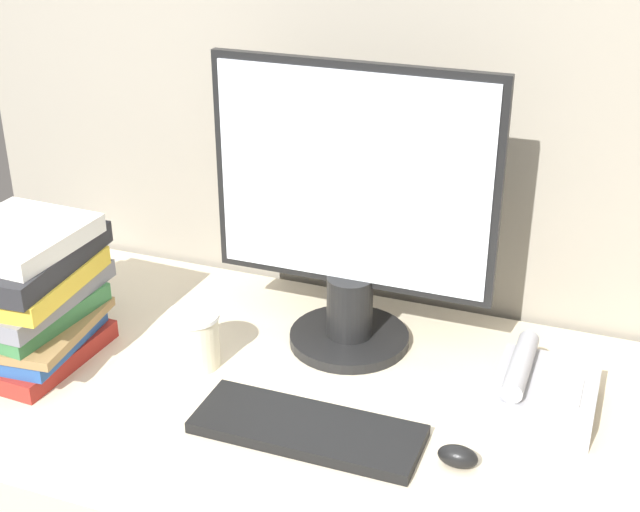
{
  "coord_description": "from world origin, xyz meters",
  "views": [
    {
      "loc": [
        0.47,
        -0.82,
        1.67
      ],
      "look_at": [
        0.0,
        0.42,
        1.03
      ],
      "focal_mm": 50.0,
      "sensor_mm": 36.0,
      "label": 1
    }
  ],
  "objects_px": {
    "keyboard": "(307,429)",
    "coffee_cup": "(194,339)",
    "book_stack": "(23,294)",
    "desk_telephone": "(543,392)",
    "mouse": "(458,456)",
    "monitor": "(352,221)"
  },
  "relations": [
    {
      "from": "keyboard",
      "to": "coffee_cup",
      "type": "height_order",
      "value": "coffee_cup"
    },
    {
      "from": "keyboard",
      "to": "book_stack",
      "type": "bearing_deg",
      "value": 175.86
    },
    {
      "from": "book_stack",
      "to": "desk_telephone",
      "type": "xyz_separation_m",
      "value": [
        0.91,
        0.16,
        -0.09
      ]
    },
    {
      "from": "mouse",
      "to": "book_stack",
      "type": "xyz_separation_m",
      "value": [
        -0.81,
        0.03,
        0.11
      ]
    },
    {
      "from": "keyboard",
      "to": "mouse",
      "type": "xyz_separation_m",
      "value": [
        0.25,
        0.01,
        0.01
      ]
    },
    {
      "from": "monitor",
      "to": "keyboard",
      "type": "height_order",
      "value": "monitor"
    },
    {
      "from": "keyboard",
      "to": "mouse",
      "type": "distance_m",
      "value": 0.25
    },
    {
      "from": "monitor",
      "to": "coffee_cup",
      "type": "bearing_deg",
      "value": -143.95
    },
    {
      "from": "mouse",
      "to": "desk_telephone",
      "type": "xyz_separation_m",
      "value": [
        0.1,
        0.19,
        0.02
      ]
    },
    {
      "from": "monitor",
      "to": "mouse",
      "type": "bearing_deg",
      "value": -46.38
    },
    {
      "from": "coffee_cup",
      "to": "book_stack",
      "type": "relative_size",
      "value": 0.35
    },
    {
      "from": "keyboard",
      "to": "coffee_cup",
      "type": "distance_m",
      "value": 0.3
    },
    {
      "from": "coffee_cup",
      "to": "desk_telephone",
      "type": "bearing_deg",
      "value": 7.09
    },
    {
      "from": "mouse",
      "to": "coffee_cup",
      "type": "bearing_deg",
      "value": 167.38
    },
    {
      "from": "coffee_cup",
      "to": "monitor",
      "type": "bearing_deg",
      "value": 36.05
    },
    {
      "from": "monitor",
      "to": "desk_telephone",
      "type": "xyz_separation_m",
      "value": [
        0.38,
        -0.1,
        -0.22
      ]
    },
    {
      "from": "keyboard",
      "to": "desk_telephone",
      "type": "height_order",
      "value": "desk_telephone"
    },
    {
      "from": "mouse",
      "to": "desk_telephone",
      "type": "bearing_deg",
      "value": 62.52
    },
    {
      "from": "monitor",
      "to": "mouse",
      "type": "distance_m",
      "value": 0.46
    },
    {
      "from": "desk_telephone",
      "to": "mouse",
      "type": "bearing_deg",
      "value": -117.48
    },
    {
      "from": "coffee_cup",
      "to": "desk_telephone",
      "type": "xyz_separation_m",
      "value": [
        0.62,
        0.08,
        -0.02
      ]
    },
    {
      "from": "monitor",
      "to": "coffee_cup",
      "type": "height_order",
      "value": "monitor"
    }
  ]
}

